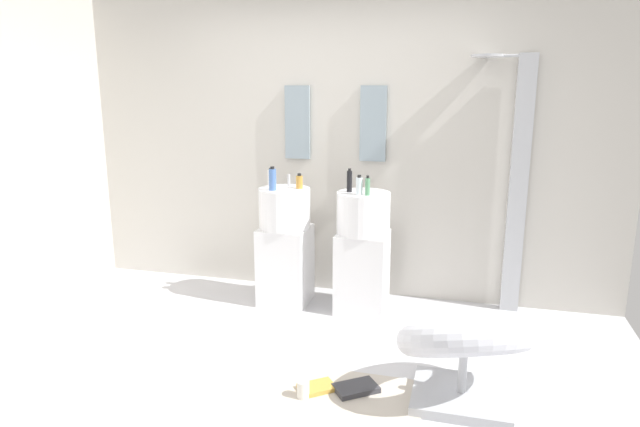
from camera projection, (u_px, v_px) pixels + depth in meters
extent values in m
cube|color=silver|center=(275.00, 378.00, 3.54)|extent=(4.80, 3.60, 0.04)
cube|color=beige|center=(336.00, 146.00, 4.79)|extent=(4.80, 0.10, 2.60)
cube|color=white|center=(285.00, 265.00, 4.67)|extent=(0.40, 0.40, 0.66)
cylinder|color=white|center=(285.00, 208.00, 4.56)|extent=(0.43, 0.43, 0.33)
cylinder|color=#B7BABF|center=(289.00, 180.00, 4.62)|extent=(0.02, 0.02, 0.10)
cube|color=white|center=(362.00, 272.00, 4.50)|extent=(0.40, 0.40, 0.66)
cylinder|color=white|center=(363.00, 213.00, 4.39)|extent=(0.43, 0.43, 0.33)
cylinder|color=#B7BABF|center=(366.00, 184.00, 4.46)|extent=(0.02, 0.02, 0.10)
cube|color=#8C9EA8|center=(298.00, 122.00, 4.77)|extent=(0.22, 0.03, 0.62)
cube|color=#8C9EA8|center=(373.00, 124.00, 4.60)|extent=(0.22, 0.03, 0.62)
cube|color=#B7BABF|center=(518.00, 188.00, 4.36)|extent=(0.14, 0.08, 2.05)
cylinder|color=#B7BABF|center=(508.00, 56.00, 4.15)|extent=(0.30, 0.02, 0.02)
cylinder|color=#B7BABF|center=(487.00, 56.00, 4.16)|extent=(0.24, 0.24, 0.02)
cube|color=#B7BABF|center=(461.00, 396.00, 3.24)|extent=(0.56, 0.50, 0.06)
cylinder|color=#B7BABF|center=(463.00, 370.00, 3.20)|extent=(0.05, 0.05, 0.34)
torus|color=silver|center=(465.00, 338.00, 3.15)|extent=(1.02, 1.02, 0.49)
cube|color=beige|center=(319.00, 406.00, 3.18)|extent=(1.16, 0.86, 0.01)
cube|color=gold|center=(317.00, 388.00, 3.34)|extent=(0.26, 0.25, 0.03)
cube|color=#38383D|center=(356.00, 388.00, 3.33)|extent=(0.30, 0.28, 0.03)
cylinder|color=white|center=(303.00, 389.00, 3.25)|extent=(0.07, 0.07, 0.10)
cylinder|color=white|center=(271.00, 179.00, 4.55)|extent=(0.05, 0.05, 0.14)
cylinder|color=black|center=(271.00, 169.00, 4.54)|extent=(0.03, 0.03, 0.02)
cylinder|color=#59996B|center=(368.00, 187.00, 4.22)|extent=(0.04, 0.04, 0.13)
cylinder|color=black|center=(368.00, 177.00, 4.21)|extent=(0.02, 0.02, 0.02)
cylinder|color=#4C72B7|center=(273.00, 180.00, 4.42)|extent=(0.06, 0.06, 0.17)
cylinder|color=black|center=(272.00, 168.00, 4.40)|extent=(0.03, 0.03, 0.02)
cylinder|color=silver|center=(359.00, 186.00, 4.25)|extent=(0.05, 0.05, 0.13)
cylinder|color=black|center=(359.00, 176.00, 4.23)|extent=(0.03, 0.03, 0.02)
cylinder|color=#C68C38|center=(299.00, 182.00, 4.51)|extent=(0.06, 0.06, 0.10)
cylinder|color=black|center=(299.00, 175.00, 4.50)|extent=(0.03, 0.03, 0.02)
cylinder|color=black|center=(349.00, 181.00, 4.36)|extent=(0.04, 0.04, 0.17)
cylinder|color=black|center=(350.00, 170.00, 4.34)|extent=(0.02, 0.02, 0.02)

